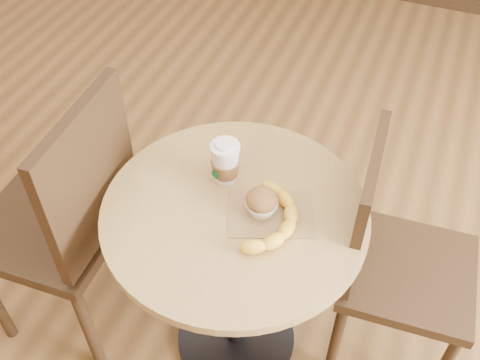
{
  "coord_description": "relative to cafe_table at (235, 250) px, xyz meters",
  "views": [
    {
      "loc": [
        0.35,
        -0.93,
        1.96
      ],
      "look_at": [
        -0.05,
        0.09,
        0.83
      ],
      "focal_mm": 42.0,
      "sensor_mm": 36.0,
      "label": 1
    }
  ],
  "objects": [
    {
      "name": "chair_right",
      "position": [
        0.46,
        0.19,
        -0.05
      ],
      "size": [
        0.43,
        0.43,
        0.93
      ],
      "rotation": [
        0.0,
        0.0,
        1.63
      ],
      "color": "black",
      "rests_on": "ground"
    },
    {
      "name": "chair_left",
      "position": [
        -0.55,
        -0.09,
        0.01
      ],
      "size": [
        0.47,
        0.47,
        1.04
      ],
      "rotation": [
        0.0,
        0.0,
        -1.53
      ],
      "color": "black",
      "rests_on": "ground"
    },
    {
      "name": "coffee_cup",
      "position": [
        -0.07,
        0.1,
        0.26
      ],
      "size": [
        0.09,
        0.09,
        0.15
      ],
      "rotation": [
        0.0,
        0.0,
        -0.37
      ],
      "color": "silver",
      "rests_on": "cafe_table"
    },
    {
      "name": "kraft_bag",
      "position": [
        0.1,
        0.02,
        0.19
      ],
      "size": [
        0.29,
        0.25,
        0.0
      ],
      "primitive_type": "cube",
      "rotation": [
        0.0,
        0.0,
        0.37
      ],
      "color": "olive",
      "rests_on": "cafe_table"
    },
    {
      "name": "muffin",
      "position": [
        0.08,
        0.01,
        0.24
      ],
      "size": [
        0.09,
        0.09,
        0.08
      ],
      "color": "silver",
      "rests_on": "kraft_bag"
    },
    {
      "name": "cafe_table",
      "position": [
        0.0,
        0.0,
        0.0
      ],
      "size": [
        0.77,
        0.77,
        0.75
      ],
      "color": "black",
      "rests_on": "ground"
    },
    {
      "name": "banana",
      "position": [
        0.12,
        -0.02,
        0.22
      ],
      "size": [
        0.17,
        0.3,
        0.04
      ],
      "primitive_type": null,
      "rotation": [
        0.0,
        0.0,
        0.02
      ],
      "color": "yellow",
      "rests_on": "kraft_bag"
    }
  ]
}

